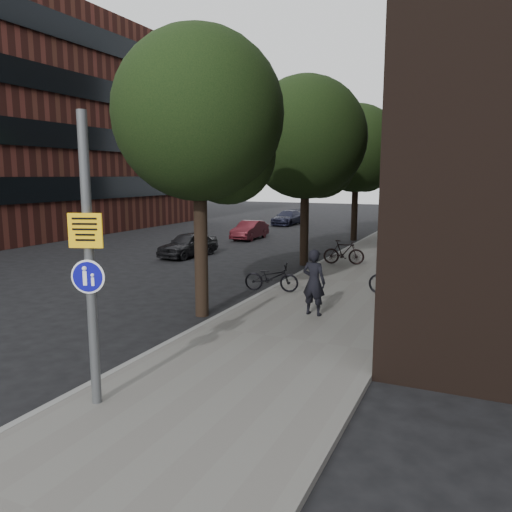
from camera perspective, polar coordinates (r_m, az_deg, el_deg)
The scene contains 15 objects.
ground at distance 8.87m, azimuth -6.42°, elevation -16.04°, with size 120.00×120.00×0.00m, color black.
sidewalk at distance 17.71m, azimuth 11.07°, elevation -3.08°, with size 4.50×60.00×0.12m, color #5D5B56.
curb_edge at distance 18.33m, azimuth 4.21°, elevation -2.49°, with size 0.15×60.00×0.13m, color slate.
street_tree_near at distance 13.37m, azimuth -5.97°, elevation 14.89°, with size 4.40×4.40×7.50m.
street_tree_mid at distance 21.14m, azimuth 6.01°, elevation 12.78°, with size 5.00×5.00×7.80m.
street_tree_far at distance 29.80m, azimuth 11.59°, elevation 11.59°, with size 5.00×5.00×7.80m.
signpost at distance 8.17m, azimuth -18.50°, elevation -0.57°, with size 0.51×0.21×4.62m.
pedestrian at distance 13.20m, azimuth 6.63°, elevation -2.99°, with size 0.64×0.42×1.76m, color black.
parked_bike_facade_near at distance 15.84m, azimuth 16.05°, elevation -2.68°, with size 0.65×1.87×0.98m, color black.
parked_bike_facade_far at distance 19.35m, azimuth 17.61°, elevation -0.77°, with size 0.42×1.49×0.89m, color black.
parked_bike_curb_near at distance 15.86m, azimuth 1.78°, elevation -2.44°, with size 0.60×1.73×0.91m, color black.
parked_bike_curb_far at distance 20.99m, azimuth 10.00°, elevation 0.43°, with size 0.47×1.68×1.01m, color black.
parked_car_near at distance 23.60m, azimuth -7.76°, elevation 1.33°, with size 1.36×3.38×1.15m, color black.
parked_car_mid at distance 29.84m, azimuth -0.72°, elevation 2.99°, with size 1.15×3.31×1.09m, color #591921.
parked_car_far at distance 38.66m, azimuth 3.66°, elevation 4.40°, with size 1.55×3.81×1.11m, color #1A1C30.
Camera 1 is at (4.15, -6.87, 3.77)m, focal length 35.00 mm.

